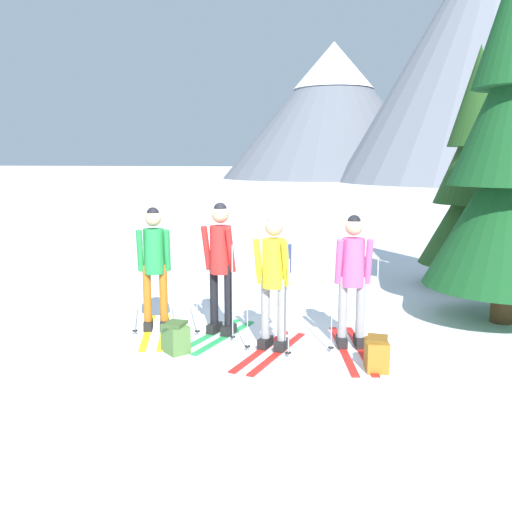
{
  "coord_description": "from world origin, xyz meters",
  "views": [
    {
      "loc": [
        2.06,
        -6.71,
        2.32
      ],
      "look_at": [
        0.03,
        0.38,
        1.05
      ],
      "focal_mm": 39.12,
      "sensor_mm": 36.0,
      "label": 1
    }
  ],
  "objects_px": {
    "backpack_on_snow_beside": "(176,338)",
    "skier_in_yellow": "(274,276)",
    "skier_in_green": "(154,262)",
    "skier_in_pink": "(352,275)",
    "skier_in_red": "(220,263)",
    "pine_tree_mid": "(473,179)",
    "backpack_on_snow_front": "(377,354)"
  },
  "relations": [
    {
      "from": "skier_in_red",
      "to": "skier_in_yellow",
      "type": "distance_m",
      "value": 0.91
    },
    {
      "from": "backpack_on_snow_front",
      "to": "pine_tree_mid",
      "type": "bearing_deg",
      "value": 74.67
    },
    {
      "from": "skier_in_red",
      "to": "skier_in_pink",
      "type": "relative_size",
      "value": 0.99
    },
    {
      "from": "backpack_on_snow_beside",
      "to": "pine_tree_mid",
      "type": "bearing_deg",
      "value": 52.92
    },
    {
      "from": "skier_in_green",
      "to": "backpack_on_snow_front",
      "type": "xyz_separation_m",
      "value": [
        3.02,
        -0.67,
        -0.77
      ]
    },
    {
      "from": "skier_in_yellow",
      "to": "pine_tree_mid",
      "type": "xyz_separation_m",
      "value": [
        2.6,
        4.49,
        1.04
      ]
    },
    {
      "from": "skier_in_yellow",
      "to": "backpack_on_snow_beside",
      "type": "bearing_deg",
      "value": -158.93
    },
    {
      "from": "skier_in_pink",
      "to": "backpack_on_snow_beside",
      "type": "xyz_separation_m",
      "value": [
        -2.03,
        -0.78,
        -0.74
      ]
    },
    {
      "from": "skier_in_red",
      "to": "pine_tree_mid",
      "type": "height_order",
      "value": "pine_tree_mid"
    },
    {
      "from": "skier_in_red",
      "to": "backpack_on_snow_front",
      "type": "bearing_deg",
      "value": -19.1
    },
    {
      "from": "skier_in_pink",
      "to": "backpack_on_snow_beside",
      "type": "distance_m",
      "value": 2.3
    },
    {
      "from": "backpack_on_snow_beside",
      "to": "skier_in_red",
      "type": "bearing_deg",
      "value": 69.81
    },
    {
      "from": "skier_in_pink",
      "to": "pine_tree_mid",
      "type": "height_order",
      "value": "pine_tree_mid"
    },
    {
      "from": "skier_in_green",
      "to": "backpack_on_snow_beside",
      "type": "xyz_separation_m",
      "value": [
        0.63,
        -0.76,
        -0.77
      ]
    },
    {
      "from": "skier_in_red",
      "to": "skier_in_green",
      "type": "bearing_deg",
      "value": -176.74
    },
    {
      "from": "pine_tree_mid",
      "to": "skier_in_red",
      "type": "bearing_deg",
      "value": -129.78
    },
    {
      "from": "skier_in_pink",
      "to": "skier_in_red",
      "type": "bearing_deg",
      "value": 178.93
    },
    {
      "from": "skier_in_red",
      "to": "skier_in_yellow",
      "type": "relative_size",
      "value": 1.06
    },
    {
      "from": "skier_in_yellow",
      "to": "backpack_on_snow_beside",
      "type": "xyz_separation_m",
      "value": [
        -1.12,
        -0.43,
        -0.75
      ]
    },
    {
      "from": "skier_in_green",
      "to": "skier_in_red",
      "type": "distance_m",
      "value": 0.93
    },
    {
      "from": "skier_in_red",
      "to": "skier_in_pink",
      "type": "xyz_separation_m",
      "value": [
        1.73,
        -0.03,
        -0.06
      ]
    },
    {
      "from": "pine_tree_mid",
      "to": "backpack_on_snow_front",
      "type": "height_order",
      "value": "pine_tree_mid"
    },
    {
      "from": "pine_tree_mid",
      "to": "skier_in_pink",
      "type": "bearing_deg",
      "value": -112.23
    },
    {
      "from": "skier_in_green",
      "to": "skier_in_pink",
      "type": "xyz_separation_m",
      "value": [
        2.66,
        0.02,
        -0.03
      ]
    },
    {
      "from": "pine_tree_mid",
      "to": "backpack_on_snow_beside",
      "type": "height_order",
      "value": "pine_tree_mid"
    },
    {
      "from": "backpack_on_snow_beside",
      "to": "skier_in_yellow",
      "type": "bearing_deg",
      "value": 21.07
    },
    {
      "from": "skier_in_yellow",
      "to": "pine_tree_mid",
      "type": "height_order",
      "value": "pine_tree_mid"
    },
    {
      "from": "skier_in_red",
      "to": "backpack_on_snow_front",
      "type": "height_order",
      "value": "skier_in_red"
    },
    {
      "from": "backpack_on_snow_beside",
      "to": "backpack_on_snow_front",
      "type": "bearing_deg",
      "value": 2.08
    },
    {
      "from": "skier_in_green",
      "to": "skier_in_yellow",
      "type": "relative_size",
      "value": 1.02
    },
    {
      "from": "skier_in_red",
      "to": "skier_in_yellow",
      "type": "xyz_separation_m",
      "value": [
        0.83,
        -0.38,
        -0.05
      ]
    },
    {
      "from": "skier_in_green",
      "to": "skier_in_pink",
      "type": "height_order",
      "value": "skier_in_green"
    }
  ]
}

